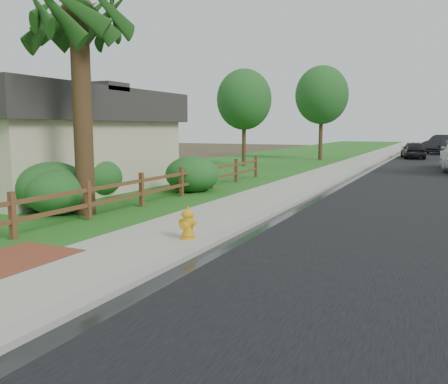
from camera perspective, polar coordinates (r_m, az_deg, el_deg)
The scene contains 21 objects.
ground at distance 8.67m, azimuth -10.05°, elevation -8.88°, with size 120.00×120.00×0.00m, color #3E3221.
road at distance 41.83m, azimuth 24.94°, elevation 3.68°, with size 8.00×90.00×0.02m, color black.
curb at distance 42.06m, azimuth 19.20°, elevation 4.05°, with size 0.40×90.00×0.12m, color gray.
wet_gutter at distance 42.03m, azimuth 19.68°, elevation 3.98°, with size 0.50×90.00×0.00m, color black.
sidewalk at distance 42.22m, azimuth 17.45°, elevation 4.13°, with size 2.20×90.00×0.10m, color #A29E8D.
grass_strip at distance 42.52m, azimuth 14.90°, elevation 4.22°, with size 1.60×90.00×0.06m, color #1E5618.
lawn_near at distance 43.75m, azimuth 8.18°, elevation 4.48°, with size 9.00×90.00×0.04m, color #1E5618.
brick_patch at distance 9.41m, azimuth -24.81°, elevation -7.82°, with size 1.60×2.40×0.11m, color brown.
ranch_fence at distance 15.74m, azimuth -7.37°, elevation 0.95°, with size 0.12×16.92×1.10m.
palm_tree at distance 14.07m, azimuth -17.10°, elevation 19.98°, with size 3.60×3.60×6.60m.
house at distance 20.98m, azimuth -23.91°, elevation 6.04°, with size 10.60×9.60×4.05m.
fire_hydrant at distance 10.18m, azimuth -4.38°, elevation -3.86°, with size 0.45×0.36×0.69m.
dark_car_mid at distance 40.89m, azimuth 21.83°, elevation 4.73°, with size 1.61×3.99×1.36m, color black.
dark_car_far at distance 49.98m, azimuth 24.89°, elevation 5.25°, with size 1.86×5.34×1.76m, color black.
boulder at distance 19.16m, azimuth -4.73°, elevation 1.28°, with size 0.94×0.70×0.62m, color brown.
shrub_a at distance 14.17m, azimuth -19.38°, elevation -0.02°, with size 1.75×1.75×1.31m, color #1D4819.
shrub_b at distance 14.74m, azimuth -19.98°, elevation 0.56°, with size 2.11×2.11×1.48m, color #1D4819.
shrub_c at distance 17.52m, azimuth -15.25°, elevation 1.70°, with size 1.94×1.94×1.40m, color #1D4819.
shrub_d at distance 18.05m, azimuth -3.83°, elevation 2.13°, with size 2.05×2.05×1.40m, color #1D4819.
tree_near_left at distance 30.23m, azimuth 2.44°, elevation 11.04°, with size 3.44×3.44×6.10m.
tree_mid_left at distance 36.77m, azimuth 11.68°, elevation 11.34°, with size 3.94×3.94×7.04m.
Camera 1 is at (4.84, -6.76, 2.47)m, focal length 38.00 mm.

